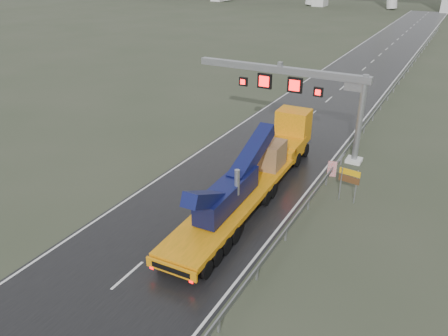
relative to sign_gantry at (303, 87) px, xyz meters
The scene contains 7 objects.
ground 18.96m from the sign_gantry, 96.67° to the right, with size 400.00×400.00×0.00m, color #313928.
road 22.81m from the sign_gantry, 95.46° to the left, with size 11.00×200.00×0.02m, color black.
guardrail 13.57m from the sign_gantry, 71.60° to the left, with size 0.20×140.00×1.40m, color slate, non-canonical shape.
sign_gantry is the anchor object (origin of this frame).
heavy_haul_truck 8.67m from the sign_gantry, 90.81° to the right, with size 3.56×19.86×4.64m.
exit_sign_pair 9.74m from the sign_gantry, 48.45° to the right, with size 1.43×0.25×2.47m.
striped_barrier 7.18m from the sign_gantry, 40.08° to the right, with size 0.66×0.35×1.11m, color red.
Camera 1 is at (13.25, -15.46, 15.09)m, focal length 35.00 mm.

